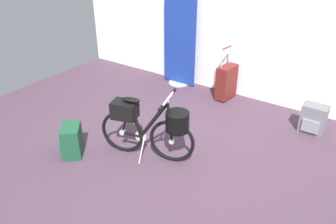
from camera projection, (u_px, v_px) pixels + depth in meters
name	position (u px, v px, depth m)	size (l,w,h in m)	color
ground_plane	(159.00, 170.00, 3.72)	(6.45, 6.45, 0.00)	#473342
floor_banner_stand	(180.00, 47.00, 5.53)	(0.60, 0.36, 1.49)	#B7B7BC
folding_bike_foreground	(150.00, 125.00, 3.75)	(1.11, 0.54, 0.81)	black
rolling_suitcase	(226.00, 82.00, 5.19)	(0.22, 0.38, 0.83)	maroon
backpack_on_floor	(72.00, 141.00, 3.91)	(0.36, 0.37, 0.37)	#19472D
handbag_on_floor	(313.00, 119.00, 4.35)	(0.31, 0.24, 0.38)	slate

